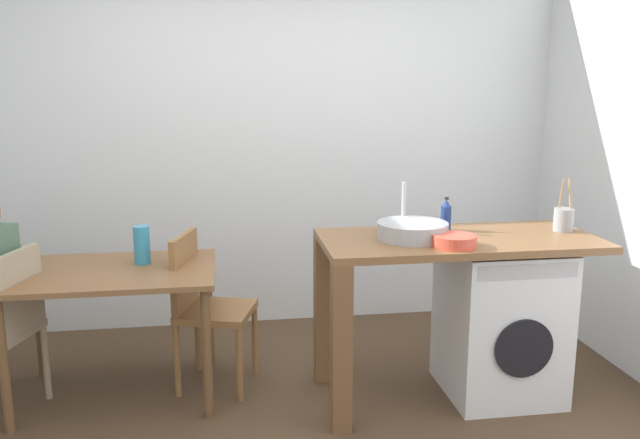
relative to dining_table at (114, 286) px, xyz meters
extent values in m
cube|color=silver|center=(0.91, 1.12, 0.71)|extent=(4.60, 0.10, 2.70)
cube|color=brown|center=(0.00, 0.00, 0.08)|extent=(1.10, 0.76, 0.03)
cylinder|color=brown|center=(-0.50, -0.33, -0.29)|extent=(0.05, 0.05, 0.71)
cylinder|color=brown|center=(0.50, -0.33, -0.29)|extent=(0.05, 0.05, 0.71)
cylinder|color=brown|center=(-0.50, 0.33, -0.29)|extent=(0.05, 0.05, 0.71)
cylinder|color=brown|center=(0.50, 0.33, -0.29)|extent=(0.05, 0.05, 0.71)
cube|color=gray|center=(-0.45, -0.15, 0.03)|extent=(0.15, 0.37, 0.45)
cylinder|color=gray|center=(-0.50, -0.33, -0.42)|extent=(0.04, 0.04, 0.45)
cylinder|color=gray|center=(-0.39, 0.02, -0.42)|extent=(0.04, 0.04, 0.45)
cube|color=olive|center=(0.55, 0.05, -0.19)|extent=(0.50, 0.50, 0.04)
cube|color=olive|center=(0.38, 0.10, 0.03)|extent=(0.14, 0.37, 0.45)
cylinder|color=olive|center=(0.77, 0.17, -0.42)|extent=(0.04, 0.04, 0.45)
cylinder|color=olive|center=(0.67, -0.17, -0.42)|extent=(0.04, 0.04, 0.45)
cylinder|color=olive|center=(0.43, 0.27, -0.42)|extent=(0.04, 0.04, 0.45)
cylinder|color=olive|center=(0.33, -0.07, -0.42)|extent=(0.04, 0.04, 0.45)
cylinder|color=#4C6B56|center=(-0.58, 0.11, 0.09)|extent=(0.21, 0.14, 0.31)
cube|color=brown|center=(1.87, -0.28, 0.26)|extent=(1.50, 0.68, 0.04)
cube|color=brown|center=(1.17, -0.57, -0.20)|extent=(0.10, 0.10, 0.88)
cube|color=brown|center=(1.17, 0.01, -0.20)|extent=(0.10, 0.10, 0.88)
cube|color=silver|center=(2.13, -0.28, -0.21)|extent=(0.60, 0.60, 0.86)
cylinder|color=black|center=(2.13, -0.58, -0.26)|extent=(0.32, 0.02, 0.32)
cube|color=#B2B2B7|center=(2.13, -0.57, 0.16)|extent=(0.54, 0.01, 0.08)
cylinder|color=#9EA0A5|center=(1.60, -0.28, 0.32)|extent=(0.38, 0.38, 0.09)
cylinder|color=#B2B2B7|center=(1.60, -0.10, 0.42)|extent=(0.02, 0.02, 0.28)
cylinder|color=navy|center=(1.85, -0.10, 0.35)|extent=(0.06, 0.06, 0.14)
cone|color=navy|center=(1.85, -0.10, 0.43)|extent=(0.05, 0.05, 0.04)
cylinder|color=#262626|center=(1.85, -0.10, 0.46)|extent=(0.02, 0.02, 0.02)
cylinder|color=#D84C38|center=(1.77, -0.48, 0.31)|extent=(0.22, 0.22, 0.06)
cylinder|color=maroon|center=(1.77, -0.48, 0.32)|extent=(0.18, 0.18, 0.03)
cylinder|color=gray|center=(2.50, -0.23, 0.34)|extent=(0.11, 0.11, 0.13)
cylinder|color=#99724C|center=(2.48, -0.22, 0.49)|extent=(0.01, 0.04, 0.18)
cylinder|color=#99724C|center=(2.52, -0.24, 0.49)|extent=(0.01, 0.05, 0.18)
cylinder|color=teal|center=(0.15, 0.10, 0.20)|extent=(0.09, 0.09, 0.22)
cube|color=#B2B2B7|center=(1.82, -0.38, 0.28)|extent=(0.15, 0.06, 0.01)
cube|color=#262628|center=(1.82, -0.38, 0.28)|extent=(0.15, 0.06, 0.01)
camera|label=1|loc=(0.60, -3.58, 1.10)|focal=36.82mm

